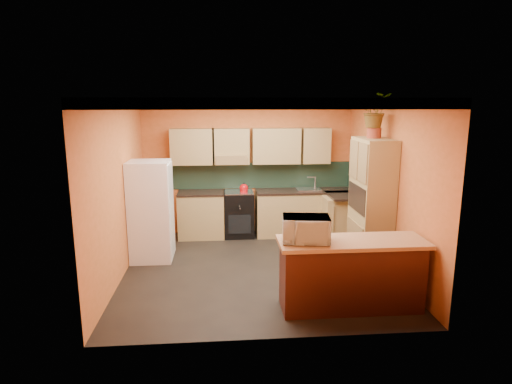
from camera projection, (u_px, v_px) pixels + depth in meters
room_shell at (257, 138)px, 6.79m from camera, size 4.24×4.24×2.72m
base_cabinets_back at (270, 214)px, 8.64m from camera, size 3.65×0.60×0.88m
countertop_back at (270, 192)px, 8.55m from camera, size 3.65×0.62×0.04m
stove at (239, 214)px, 8.59m from camera, size 0.58×0.58×0.91m
kettle at (244, 188)px, 8.43m from camera, size 0.18×0.18×0.18m
sink at (308, 189)px, 8.60m from camera, size 0.48×0.40×0.03m
base_cabinets_right at (344, 219)px, 8.27m from camera, size 0.60×0.80×0.88m
countertop_right at (345, 196)px, 8.17m from camera, size 0.62×0.80×0.04m
fridge at (151, 211)px, 7.23m from camera, size 0.68×0.66×1.70m
pantry at (371, 204)px, 6.88m from camera, size 0.48×0.90×2.10m
fern_pot at (374, 133)px, 6.69m from camera, size 0.22×0.22×0.16m
fern at (375, 111)px, 6.62m from camera, size 0.50×0.44×0.53m
breakfast_bar at (351, 276)px, 5.55m from camera, size 1.80×0.55×0.88m
bar_top at (352, 242)px, 5.46m from camera, size 1.90×0.65×0.05m
microwave at (306, 229)px, 5.37m from camera, size 0.63×0.47×0.32m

